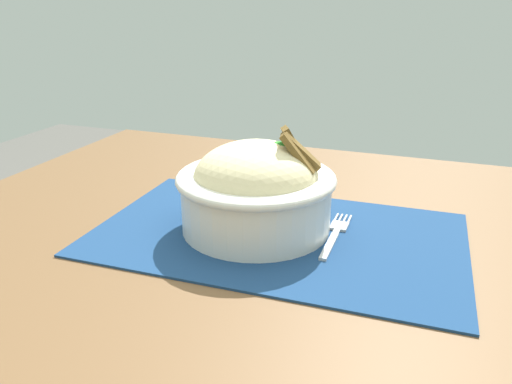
{
  "coord_description": "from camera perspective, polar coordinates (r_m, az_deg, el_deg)",
  "views": [
    {
      "loc": [
        0.15,
        -0.52,
        1.05
      ],
      "look_at": [
        -0.05,
        0.04,
        0.82
      ],
      "focal_mm": 35.22,
      "sensor_mm": 36.0,
      "label": 1
    }
  ],
  "objects": [
    {
      "name": "fork",
      "position": [
        0.65,
        9.03,
        -4.64
      ],
      "size": [
        0.02,
        0.13,
        0.0
      ],
      "color": "#B9B9B9",
      "rests_on": "placemat"
    },
    {
      "name": "table",
      "position": [
        0.65,
        3.41,
        -11.98
      ],
      "size": [
        1.04,
        0.88,
        0.77
      ],
      "color": "brown",
      "rests_on": "ground_plane"
    },
    {
      "name": "placemat",
      "position": [
        0.64,
        2.43,
        -4.81
      ],
      "size": [
        0.47,
        0.29,
        0.0
      ],
      "primitive_type": "cube",
      "rotation": [
        0.0,
        0.0,
        0.02
      ],
      "color": "navy",
      "rests_on": "table"
    },
    {
      "name": "bowl",
      "position": [
        0.64,
        0.05,
        0.36
      ],
      "size": [
        0.2,
        0.2,
        0.13
      ],
      "color": "silver",
      "rests_on": "placemat"
    }
  ]
}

